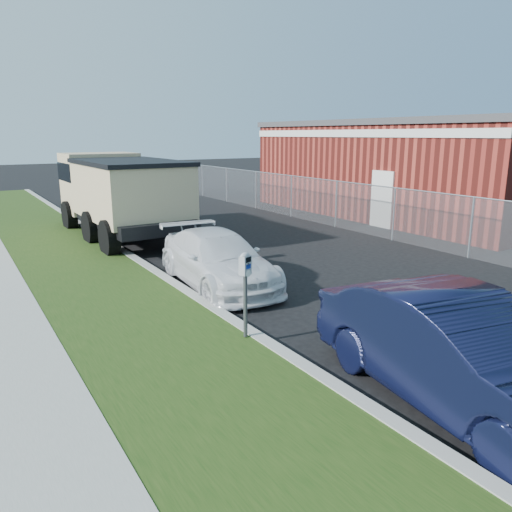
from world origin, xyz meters
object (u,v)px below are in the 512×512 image
navy_sedan (461,353)px  white_wagon (217,259)px  parking_meter (245,276)px  dump_truck (119,191)px

navy_sedan → white_wagon: bearing=99.0°
parking_meter → dump_truck: size_ratio=0.20×
white_wagon → navy_sedan: bearing=-84.5°
navy_sedan → dump_truck: dump_truck is taller
parking_meter → white_wagon: 3.68m
white_wagon → navy_sedan: 6.67m
parking_meter → navy_sedan: bearing=-89.0°
white_wagon → dump_truck: dump_truck is taller
white_wagon → dump_truck: bearing=95.7°
dump_truck → parking_meter: bearing=-96.6°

